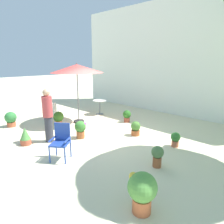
# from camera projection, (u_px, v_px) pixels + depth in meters

# --- Properties ---
(ground_plane) EXTENTS (60.00, 60.00, 0.00)m
(ground_plane) POSITION_uv_depth(u_px,v_px,m) (101.00, 134.00, 7.53)
(ground_plane) COLOR beige
(villa_facade) EXTENTS (11.27, 0.30, 5.46)m
(villa_facade) POSITION_uv_depth(u_px,v_px,m) (169.00, 58.00, 10.06)
(villa_facade) COLOR white
(villa_facade) RESTS_ON ground
(patio_umbrella_0) EXTENTS (2.19, 2.19, 2.54)m
(patio_umbrella_0) POSITION_uv_depth(u_px,v_px,m) (77.00, 69.00, 8.45)
(patio_umbrella_0) COLOR #2D2D2D
(patio_umbrella_0) RESTS_ON ground
(cafe_table_0) EXTENTS (0.67, 0.67, 0.72)m
(cafe_table_0) POSITION_uv_depth(u_px,v_px,m) (100.00, 105.00, 10.20)
(cafe_table_0) COLOR white
(cafe_table_0) RESTS_ON ground
(patio_chair_0) EXTENTS (0.64, 0.65, 0.98)m
(patio_chair_0) POSITION_uv_depth(u_px,v_px,m) (61.00, 139.00, 5.56)
(patio_chair_0) COLOR #24449E
(patio_chair_0) RESTS_ON ground
(patio_chair_1) EXTENTS (0.62, 0.62, 0.86)m
(patio_chair_1) POSITION_uv_depth(u_px,v_px,m) (52.00, 111.00, 8.91)
(patio_chair_1) COLOR silver
(patio_chair_1) RESTS_ON ground
(potted_plant_0) EXTENTS (0.29, 0.29, 0.46)m
(potted_plant_0) POSITION_uv_depth(u_px,v_px,m) (175.00, 139.00, 6.39)
(potted_plant_0) COLOR #BE6544
(potted_plant_0) RESTS_ON ground
(potted_plant_1) EXTENTS (0.42, 0.42, 0.60)m
(potted_plant_1) POSITION_uv_depth(u_px,v_px,m) (58.00, 118.00, 8.44)
(potted_plant_1) COLOR #CA754A
(potted_plant_1) RESTS_ON ground
(potted_plant_2) EXTENTS (0.46, 0.46, 0.62)m
(potted_plant_2) POSITION_uv_depth(u_px,v_px,m) (11.00, 119.00, 8.33)
(potted_plant_2) COLOR #B95A3B
(potted_plant_2) RESTS_ON ground
(potted_plant_3) EXTENTS (0.34, 0.34, 0.56)m
(potted_plant_3) POSITION_uv_depth(u_px,v_px,m) (25.00, 136.00, 6.54)
(potted_plant_3) COLOR #AF5239
(potted_plant_3) RESTS_ON ground
(potted_plant_4) EXTENTS (0.39, 0.39, 0.61)m
(potted_plant_4) POSITION_uv_depth(u_px,v_px,m) (80.00, 128.00, 7.08)
(potted_plant_4) COLOR #A6592F
(potted_plant_4) RESTS_ON ground
(potted_plant_5) EXTENTS (0.34, 0.34, 0.52)m
(potted_plant_5) POSITION_uv_depth(u_px,v_px,m) (136.00, 128.00, 7.36)
(potted_plant_5) COLOR #A7562D
(potted_plant_5) RESTS_ON ground
(potted_plant_6) EXTENTS (0.31, 0.31, 0.55)m
(potted_plant_6) POSITION_uv_depth(u_px,v_px,m) (157.00, 155.00, 5.15)
(potted_plant_6) COLOR brown
(potted_plant_6) RESTS_ON ground
(potted_plant_7) EXTENTS (0.54, 0.52, 0.76)m
(potted_plant_7) POSITION_uv_depth(u_px,v_px,m) (142.00, 190.00, 3.56)
(potted_plant_7) COLOR #C36139
(potted_plant_7) RESTS_ON ground
(potted_plant_8) EXTENTS (0.35, 0.35, 0.53)m
(potted_plant_8) POSITION_uv_depth(u_px,v_px,m) (127.00, 116.00, 8.94)
(potted_plant_8) COLOR brown
(potted_plant_8) RESTS_ON ground
(standing_person) EXTENTS (0.35, 0.35, 1.76)m
(standing_person) POSITION_uv_depth(u_px,v_px,m) (48.00, 115.00, 6.64)
(standing_person) COLOR #33333D
(standing_person) RESTS_ON ground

